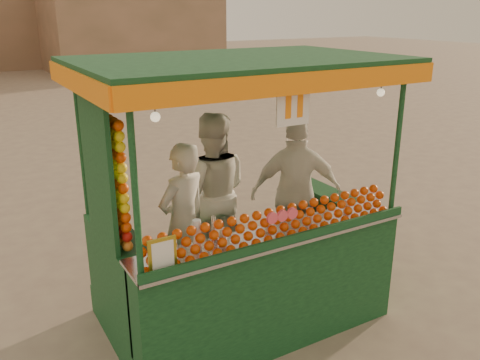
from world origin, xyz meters
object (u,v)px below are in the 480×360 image
vendor_middle (212,193)px  vendor_right (296,193)px  juice_cart (239,245)px  vendor_left (183,222)px

vendor_middle → vendor_right: bearing=178.8°
juice_cart → vendor_left: (-0.49, 0.31, 0.25)m
juice_cart → vendor_left: 0.63m
vendor_left → vendor_middle: size_ratio=0.91×
juice_cart → vendor_right: 1.04m
vendor_right → vendor_middle: bearing=0.3°
juice_cart → vendor_middle: bearing=85.2°
juice_cart → vendor_middle: (0.06, 0.75, 0.34)m
vendor_middle → vendor_left: bearing=63.8°
vendor_right → juice_cart: bearing=44.9°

